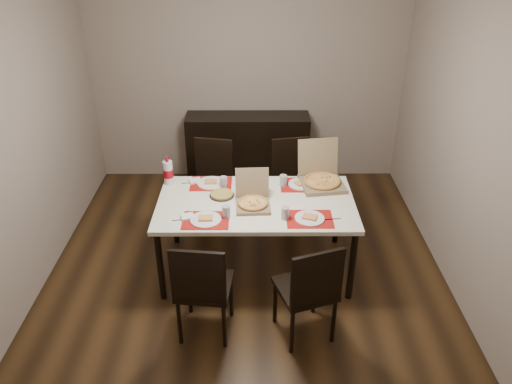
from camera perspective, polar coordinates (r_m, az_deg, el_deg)
ground at (r=4.99m, az=-1.13°, el=-8.58°), size 3.80×4.00×0.02m
room_walls at (r=4.56m, az=-1.27°, el=12.50°), size 3.84×4.02×2.62m
sideboard at (r=6.28m, az=-0.94°, el=4.84°), size 1.50×0.40×0.90m
dining_table at (r=4.59m, az=-0.00°, el=-1.81°), size 1.80×1.00×0.75m
chair_near_left at (r=3.98m, az=-6.15°, el=-10.66°), size 0.46×0.46×0.93m
chair_near_right at (r=3.96m, az=6.11°, el=-10.92°), size 0.53×0.53×0.93m
chair_far_left at (r=5.48m, az=-5.06°, el=1.58°), size 0.49×0.49×0.93m
chair_far_right at (r=5.49m, az=4.14°, el=1.68°), size 0.49×0.49×0.93m
setting_near_left at (r=4.30m, az=-5.42°, el=-2.91°), size 0.50×0.30×0.11m
setting_near_right at (r=4.31m, az=5.41°, el=-2.86°), size 0.52×0.30×0.11m
setting_far_left at (r=4.84m, az=-5.01°, el=1.08°), size 0.49×0.30×0.11m
setting_far_right at (r=4.83m, az=4.62°, el=1.01°), size 0.45×0.30×0.11m
napkin_loose at (r=4.55m, az=0.08°, el=-0.96°), size 0.16×0.16×0.02m
pizza_box_center at (r=4.47m, az=-0.37°, el=-0.97°), size 0.32×0.35×0.30m
pizza_box_right at (r=4.85m, az=7.45°, el=1.51°), size 0.45×0.49×0.40m
faina_plate at (r=4.64m, az=-3.93°, el=-0.31°), size 0.23×0.23×0.03m
dip_bowl at (r=4.73m, az=0.91°, el=0.38°), size 0.12×0.12×0.03m
soda_bottle at (r=4.87m, az=-10.00°, el=2.20°), size 0.09×0.09×0.28m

